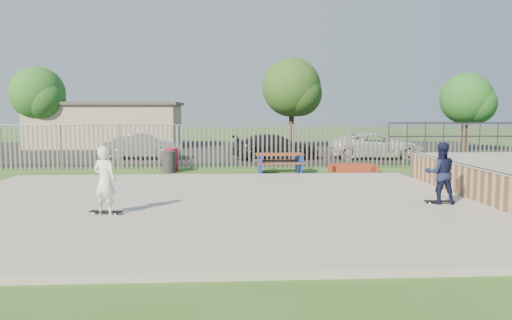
{
  "coord_description": "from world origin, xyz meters",
  "views": [
    {
      "loc": [
        0.66,
        -13.59,
        2.68
      ],
      "look_at": [
        1.53,
        2.0,
        1.1
      ],
      "focal_mm": 35.0,
      "sensor_mm": 36.0,
      "label": 1
    }
  ],
  "objects": [
    {
      "name": "car_silver",
      "position": [
        -3.94,
        13.58,
        0.7
      ],
      "size": [
        4.18,
        1.65,
        1.35
      ],
      "primitive_type": "imported",
      "rotation": [
        0.0,
        0.0,
        1.52
      ],
      "color": "#A9AAAE",
      "rests_on": "parking_lot"
    },
    {
      "name": "tree_left",
      "position": [
        -12.07,
        20.78,
        3.74
      ],
      "size": [
        3.6,
        3.6,
        5.55
      ],
      "color": "#43241B",
      "rests_on": "ground"
    },
    {
      "name": "funbox",
      "position": [
        5.99,
        7.33,
        0.18
      ],
      "size": [
        1.9,
        1.17,
        0.36
      ],
      "rotation": [
        0.0,
        0.0,
        -0.16
      ],
      "color": "maroon",
      "rests_on": "ground"
    },
    {
      "name": "building",
      "position": [
        -8.0,
        23.0,
        1.61
      ],
      "size": [
        10.4,
        6.4,
        3.2
      ],
      "color": "#BBB08F",
      "rests_on": "ground"
    },
    {
      "name": "trash_bin_red",
      "position": [
        -1.84,
        8.33,
        0.5
      ],
      "size": [
        0.6,
        0.6,
        1.0
      ],
      "primitive_type": "cylinder",
      "color": "maroon",
      "rests_on": "ground"
    },
    {
      "name": "car_white",
      "position": [
        8.73,
        13.08,
        0.72
      ],
      "size": [
        5.14,
        2.51,
        1.41
      ],
      "primitive_type": "imported",
      "rotation": [
        0.0,
        0.0,
        1.53
      ],
      "color": "silver",
      "rests_on": "parking_lot"
    },
    {
      "name": "tree_right",
      "position": [
        15.66,
        17.22,
        3.35
      ],
      "size": [
        3.23,
        3.23,
        4.99
      ],
      "color": "#412B1A",
      "rests_on": "ground"
    },
    {
      "name": "fence",
      "position": [
        1.0,
        4.59,
        1.0
      ],
      "size": [
        26.04,
        16.02,
        2.0
      ],
      "color": "gray",
      "rests_on": "ground"
    },
    {
      "name": "tree_mid",
      "position": [
        5.02,
        20.65,
        4.16
      ],
      "size": [
        4.01,
        4.01,
        6.18
      ],
      "color": "#382916",
      "rests_on": "ground"
    },
    {
      "name": "skateboard_b",
      "position": [
        -2.32,
        -1.49,
        0.19
      ],
      "size": [
        0.82,
        0.37,
        0.08
      ],
      "rotation": [
        0.0,
        0.0,
        -0.22
      ],
      "color": "black",
      "rests_on": "concrete_slab"
    },
    {
      "name": "ground",
      "position": [
        0.0,
        0.0,
        0.0
      ],
      "size": [
        120.0,
        120.0,
        0.0
      ],
      "primitive_type": "plane",
      "color": "#335E20",
      "rests_on": "ground"
    },
    {
      "name": "concrete_slab",
      "position": [
        0.0,
        0.0,
        0.07
      ],
      "size": [
        15.0,
        12.0,
        0.15
      ],
      "primitive_type": "cube",
      "color": "#9E9E99",
      "rests_on": "ground"
    },
    {
      "name": "skateboard_a",
      "position": [
        6.37,
        -0.58,
        0.19
      ],
      "size": [
        0.82,
        0.28,
        0.08
      ],
      "rotation": [
        0.0,
        0.0,
        -0.1
      ],
      "color": "black",
      "rests_on": "concrete_slab"
    },
    {
      "name": "picnic_table",
      "position": [
        2.82,
        7.25,
        0.43
      ],
      "size": [
        2.01,
        1.66,
        0.84
      ],
      "rotation": [
        0.0,
        0.0,
        0.01
      ],
      "color": "brown",
      "rests_on": "ground"
    },
    {
      "name": "car_dark",
      "position": [
        3.2,
        12.92,
        0.69
      ],
      "size": [
        4.89,
        2.6,
        1.35
      ],
      "primitive_type": "imported",
      "rotation": [
        0.0,
        0.0,
        1.73
      ],
      "color": "black",
      "rests_on": "parking_lot"
    },
    {
      "name": "trash_bin_grey",
      "position": [
        -1.87,
        7.68,
        0.46
      ],
      "size": [
        0.55,
        0.55,
        0.92
      ],
      "primitive_type": "cylinder",
      "color": "#2A2A2C",
      "rests_on": "ground"
    },
    {
      "name": "parking_lot",
      "position": [
        0.0,
        19.0,
        0.01
      ],
      "size": [
        40.0,
        18.0,
        0.02
      ],
      "primitive_type": "cube",
      "color": "black",
      "rests_on": "ground"
    },
    {
      "name": "skater_navy",
      "position": [
        6.37,
        -0.58,
        0.98
      ],
      "size": [
        0.86,
        0.7,
        1.66
      ],
      "primitive_type": "imported",
      "rotation": [
        0.0,
        0.0,
        3.04
      ],
      "color": "#111838",
      "rests_on": "concrete_slab"
    },
    {
      "name": "skater_white",
      "position": [
        -2.32,
        -1.49,
        0.98
      ],
      "size": [
        0.71,
        0.6,
        1.66
      ],
      "primitive_type": "imported",
      "rotation": [
        0.0,
        0.0,
        2.75
      ],
      "color": "white",
      "rests_on": "concrete_slab"
    }
  ]
}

